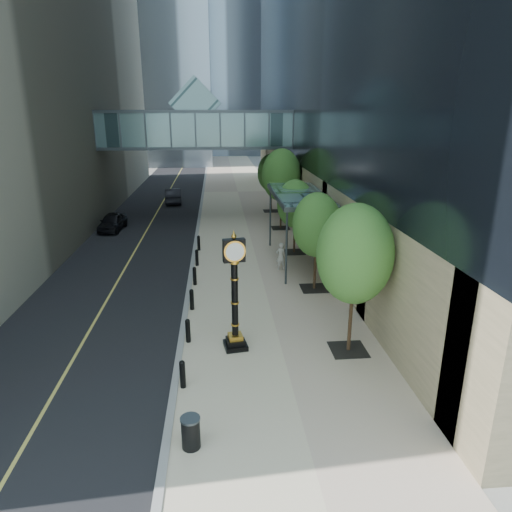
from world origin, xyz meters
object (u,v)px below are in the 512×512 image
Objects in this scene: car_near at (112,222)px; pedestrian at (281,256)px; trash_bin at (191,433)px; street_clock at (235,301)px; car_far at (173,195)px.

pedestrian is at bearing -37.14° from car_near.
car_near is (-7.37, 25.13, 0.18)m from trash_bin.
street_clock is 2.86× the size of pedestrian.
street_clock is 30.98m from car_far.
car_near is (-11.90, 10.50, -0.18)m from pedestrian.
street_clock is at bearing -61.49° from car_near.
pedestrian reaches higher than car_near.
pedestrian is at bearing 72.79° from trash_bin.
street_clock is 21.57m from car_near.
pedestrian reaches higher than trash_bin.
pedestrian is at bearing 105.71° from car_far.
car_far reaches higher than trash_bin.
street_clock is 5.91m from trash_bin.
street_clock is at bearing 94.34° from car_far.
car_near is 11.54m from car_far.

